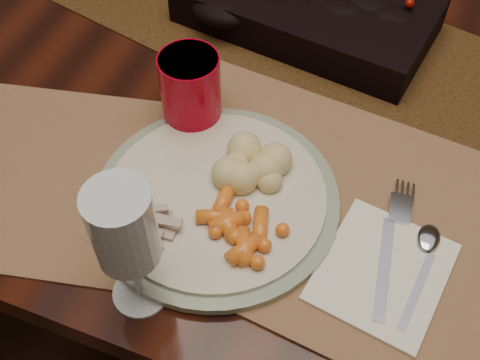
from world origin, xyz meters
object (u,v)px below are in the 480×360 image
at_px(dinner_plate, 216,198).
at_px(baby_carrots, 243,224).
at_px(mashed_potatoes, 255,161).
at_px(wine_glass, 129,251).
at_px(napkin, 383,272).
at_px(placemat_main, 322,206).
at_px(dining_table, 308,210).
at_px(red_cup, 191,91).
at_px(turkey_shreds, 151,222).
at_px(centerpiece, 307,4).

height_order(dinner_plate, baby_carrots, baby_carrots).
height_order(mashed_potatoes, wine_glass, wine_glass).
bearing_deg(dinner_plate, napkin, -6.28).
distance_m(placemat_main, mashed_potatoes, 0.10).
xyz_separation_m(dining_table, baby_carrots, (-0.02, -0.33, 0.40)).
relative_size(placemat_main, red_cup, 4.43).
bearing_deg(mashed_potatoes, dinner_plate, -123.97).
distance_m(red_cup, wine_glass, 0.27).
height_order(dining_table, baby_carrots, baby_carrots).
height_order(placemat_main, dinner_plate, dinner_plate).
relative_size(mashed_potatoes, turkey_shreds, 1.18).
relative_size(dining_table, mashed_potatoes, 20.37).
relative_size(placemat_main, turkey_shreds, 6.39).
bearing_deg(dinner_plate, turkey_shreds, -127.32).
height_order(placemat_main, baby_carrots, baby_carrots).
bearing_deg(wine_glass, napkin, 26.02).
height_order(dining_table, turkey_shreds, turkey_shreds).
height_order(placemat_main, wine_glass, wine_glass).
distance_m(dinner_plate, wine_glass, 0.17).
bearing_deg(red_cup, placemat_main, -19.79).
relative_size(centerpiece, dinner_plate, 1.27).
relative_size(mashed_potatoes, red_cup, 0.82).
bearing_deg(placemat_main, dinner_plate, -154.46).
xyz_separation_m(placemat_main, red_cup, (-0.21, 0.07, 0.06)).
bearing_deg(wine_glass, dinner_plate, 77.60).
height_order(dinner_plate, wine_glass, wine_glass).
relative_size(dinner_plate, wine_glass, 1.66).
bearing_deg(red_cup, mashed_potatoes, -31.02).
bearing_deg(napkin, centerpiece, 127.54).
bearing_deg(wine_glass, turkey_shreds, 105.55).
bearing_deg(turkey_shreds, red_cup, 99.38).
bearing_deg(dining_table, mashed_potatoes, -97.21).
distance_m(dinner_plate, napkin, 0.21).
bearing_deg(mashed_potatoes, baby_carrots, -79.23).
height_order(dining_table, red_cup, red_cup).
height_order(dining_table, wine_glass, wine_glass).
distance_m(dinner_plate, turkey_shreds, 0.09).
height_order(baby_carrots, napkin, baby_carrots).
relative_size(baby_carrots, wine_glass, 0.56).
height_order(dinner_plate, red_cup, red_cup).
bearing_deg(centerpiece, napkin, -61.53).
bearing_deg(baby_carrots, mashed_potatoes, 100.77).
bearing_deg(mashed_potatoes, red_cup, 148.98).
distance_m(turkey_shreds, red_cup, 0.19).
relative_size(dinner_plate, napkin, 1.95).
distance_m(dinner_plate, red_cup, 0.15).
height_order(centerpiece, wine_glass, wine_glass).
bearing_deg(red_cup, wine_glass, -78.82).
distance_m(placemat_main, wine_glass, 0.26).
bearing_deg(dinner_plate, wine_glass, -102.40).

